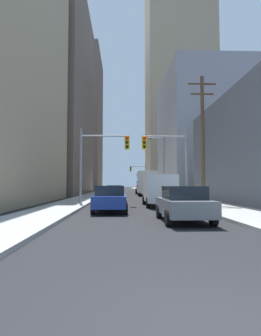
{
  "coord_description": "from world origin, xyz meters",
  "views": [
    {
      "loc": [
        -1.01,
        -2.98,
        1.59
      ],
      "look_at": [
        0.0,
        27.44,
        3.35
      ],
      "focal_mm": 30.51,
      "sensor_mm": 36.0,
      "label": 1
    }
  ],
  "objects_px": {
    "city_bus": "(146,182)",
    "traffic_signal_near_right": "(167,153)",
    "cargo_van_white": "(159,189)",
    "sedan_beige": "(114,192)",
    "traffic_signal_near_left": "(102,153)",
    "sedan_blue": "(110,199)",
    "traffic_signal_far_right": "(139,173)",
    "sedan_grey": "(183,204)"
  },
  "relations": [
    {
      "from": "city_bus",
      "to": "sedan_grey",
      "type": "height_order",
      "value": "city_bus"
    },
    {
      "from": "sedan_beige",
      "to": "traffic_signal_near_left",
      "type": "height_order",
      "value": "traffic_signal_near_left"
    },
    {
      "from": "cargo_van_white",
      "to": "sedan_blue",
      "type": "height_order",
      "value": "cargo_van_white"
    },
    {
      "from": "city_bus",
      "to": "cargo_van_white",
      "type": "height_order",
      "value": "city_bus"
    },
    {
      "from": "sedan_blue",
      "to": "traffic_signal_near_left",
      "type": "xyz_separation_m",
      "value": [
        -0.87,
        5.73,
        3.28
      ]
    },
    {
      "from": "sedan_beige",
      "to": "traffic_signal_near_left",
      "type": "relative_size",
      "value": 0.71
    },
    {
      "from": "traffic_signal_near_left",
      "to": "cargo_van_white",
      "type": "bearing_deg",
      "value": -16.85
    },
    {
      "from": "sedan_grey",
      "to": "sedan_beige",
      "type": "height_order",
      "value": "same"
    },
    {
      "from": "traffic_signal_near_left",
      "to": "traffic_signal_far_right",
      "type": "xyz_separation_m",
      "value": [
        5.19,
        37.75,
        -0.02
      ]
    },
    {
      "from": "sedan_grey",
      "to": "sedan_blue",
      "type": "xyz_separation_m",
      "value": [
        -3.27,
        4.35,
        0.0
      ]
    },
    {
      "from": "traffic_signal_near_left",
      "to": "sedan_blue",
      "type": "bearing_deg",
      "value": -81.4
    },
    {
      "from": "traffic_signal_near_right",
      "to": "traffic_signal_far_right",
      "type": "height_order",
      "value": "same"
    },
    {
      "from": "sedan_grey",
      "to": "traffic_signal_far_right",
      "type": "relative_size",
      "value": 0.7
    },
    {
      "from": "sedan_beige",
      "to": "traffic_signal_far_right",
      "type": "relative_size",
      "value": 0.71
    },
    {
      "from": "cargo_van_white",
      "to": "traffic_signal_near_right",
      "type": "height_order",
      "value": "traffic_signal_near_right"
    },
    {
      "from": "cargo_van_white",
      "to": "traffic_signal_near_right",
      "type": "distance_m",
      "value": 3.15
    },
    {
      "from": "cargo_van_white",
      "to": "traffic_signal_far_right",
      "type": "bearing_deg",
      "value": 88.63
    },
    {
      "from": "sedan_blue",
      "to": "traffic_signal_near_right",
      "type": "bearing_deg",
      "value": 53.5
    },
    {
      "from": "city_bus",
      "to": "traffic_signal_far_right",
      "type": "xyz_separation_m",
      "value": [
        0.01,
        17.12,
        2.1
      ]
    },
    {
      "from": "traffic_signal_near_left",
      "to": "traffic_signal_near_right",
      "type": "relative_size",
      "value": 1.0
    },
    {
      "from": "cargo_van_white",
      "to": "traffic_signal_near_left",
      "type": "xyz_separation_m",
      "value": [
        -4.26,
        1.29,
        2.76
      ]
    },
    {
      "from": "sedan_beige",
      "to": "traffic_signal_near_right",
      "type": "distance_m",
      "value": 10.19
    },
    {
      "from": "cargo_van_white",
      "to": "traffic_signal_near_right",
      "type": "relative_size",
      "value": 0.87
    },
    {
      "from": "sedan_blue",
      "to": "traffic_signal_near_left",
      "type": "distance_m",
      "value": 6.65
    },
    {
      "from": "sedan_blue",
      "to": "sedan_beige",
      "type": "xyz_separation_m",
      "value": [
        -0.11,
        14.34,
        0.0
      ]
    },
    {
      "from": "traffic_signal_near_right",
      "to": "sedan_beige",
      "type": "bearing_deg",
      "value": 116.78
    },
    {
      "from": "sedan_blue",
      "to": "sedan_beige",
      "type": "relative_size",
      "value": 0.99
    },
    {
      "from": "traffic_signal_near_left",
      "to": "traffic_signal_near_right",
      "type": "height_order",
      "value": "same"
    },
    {
      "from": "sedan_grey",
      "to": "sedan_beige",
      "type": "bearing_deg",
      "value": 100.26
    },
    {
      "from": "traffic_signal_near_right",
      "to": "traffic_signal_near_left",
      "type": "bearing_deg",
      "value": 180.0
    },
    {
      "from": "traffic_signal_far_right",
      "to": "traffic_signal_near_right",
      "type": "bearing_deg",
      "value": -90.13
    },
    {
      "from": "city_bus",
      "to": "traffic_signal_near_right",
      "type": "xyz_separation_m",
      "value": [
        -0.07,
        -20.63,
        2.1
      ]
    },
    {
      "from": "sedan_beige",
      "to": "traffic_signal_near_right",
      "type": "height_order",
      "value": "traffic_signal_near_right"
    },
    {
      "from": "city_bus",
      "to": "sedan_blue",
      "type": "relative_size",
      "value": 2.74
    },
    {
      "from": "city_bus",
      "to": "traffic_signal_far_right",
      "type": "relative_size",
      "value": 1.93
    },
    {
      "from": "sedan_blue",
      "to": "traffic_signal_near_left",
      "type": "relative_size",
      "value": 0.7
    },
    {
      "from": "traffic_signal_near_right",
      "to": "traffic_signal_far_right",
      "type": "xyz_separation_m",
      "value": [
        0.09,
        37.75,
        -0.01
      ]
    },
    {
      "from": "city_bus",
      "to": "traffic_signal_far_right",
      "type": "bearing_deg",
      "value": 89.96
    },
    {
      "from": "traffic_signal_near_right",
      "to": "sedan_grey",
      "type": "bearing_deg",
      "value": -95.47
    },
    {
      "from": "city_bus",
      "to": "traffic_signal_far_right",
      "type": "distance_m",
      "value": 17.24
    },
    {
      "from": "sedan_grey",
      "to": "traffic_signal_near_left",
      "type": "height_order",
      "value": "traffic_signal_near_left"
    },
    {
      "from": "cargo_van_white",
      "to": "sedan_beige",
      "type": "relative_size",
      "value": 1.23
    }
  ]
}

